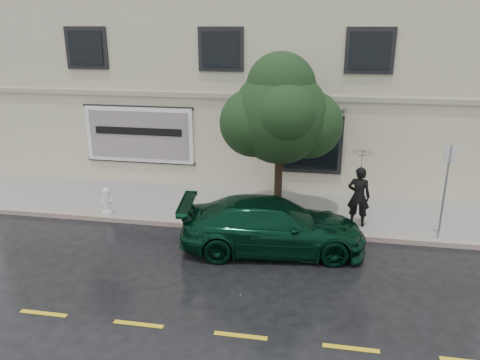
% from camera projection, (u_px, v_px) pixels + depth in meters
% --- Properties ---
extents(ground, '(90.00, 90.00, 0.00)m').
position_uv_depth(ground, '(186.00, 250.00, 13.17)').
color(ground, black).
rests_on(ground, ground).
extents(sidewalk, '(20.00, 3.50, 0.15)m').
position_uv_depth(sidewalk, '(212.00, 205.00, 16.17)').
color(sidewalk, gray).
rests_on(sidewalk, ground).
extents(curb, '(20.00, 0.18, 0.16)m').
position_uv_depth(curb, '(199.00, 226.00, 14.54)').
color(curb, gray).
rests_on(curb, ground).
extents(road_marking, '(19.00, 0.12, 0.01)m').
position_uv_depth(road_marking, '(138.00, 324.00, 9.90)').
color(road_marking, gold).
rests_on(road_marking, ground).
extents(building, '(20.00, 8.12, 7.00)m').
position_uv_depth(building, '(241.00, 85.00, 20.44)').
color(building, beige).
rests_on(building, ground).
extents(billboard, '(4.30, 0.16, 2.20)m').
position_uv_depth(billboard, '(139.00, 135.00, 17.63)').
color(billboard, white).
rests_on(billboard, ground).
extents(car, '(5.32, 2.86, 1.48)m').
position_uv_depth(car, '(273.00, 225.00, 12.93)').
color(car, black).
rests_on(car, ground).
extents(pedestrian, '(0.74, 0.55, 1.87)m').
position_uv_depth(pedestrian, '(359.00, 196.00, 14.12)').
color(pedestrian, black).
rests_on(pedestrian, sidewalk).
extents(umbrella, '(1.21, 1.21, 0.72)m').
position_uv_depth(umbrella, '(362.00, 155.00, 13.71)').
color(umbrella, black).
rests_on(umbrella, pedestrian).
extents(street_tree, '(2.91, 2.91, 4.70)m').
position_uv_depth(street_tree, '(280.00, 116.00, 14.10)').
color(street_tree, black).
rests_on(street_tree, sidewalk).
extents(fire_hydrant, '(0.36, 0.33, 0.87)m').
position_uv_depth(fire_hydrant, '(107.00, 201.00, 15.19)').
color(fire_hydrant, silver).
rests_on(fire_hydrant, sidewalk).
extents(sign_pole, '(0.34, 0.10, 2.77)m').
position_uv_depth(sign_pole, '(446.00, 184.00, 12.99)').
color(sign_pole, '#9FA1A8').
rests_on(sign_pole, sidewalk).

